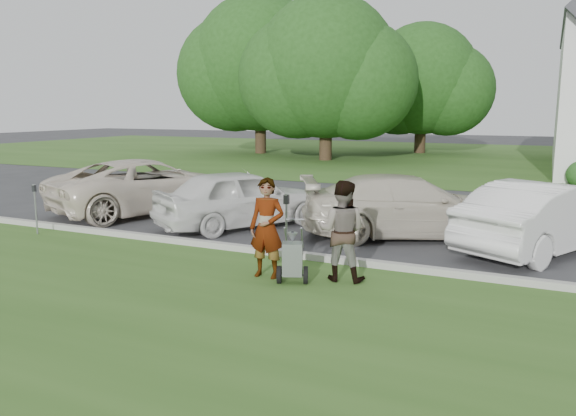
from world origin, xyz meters
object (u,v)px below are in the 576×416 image
Objects in this scene: striping_cart at (292,260)px; car_b at (241,198)px; tree_back at (422,84)px; car_a at (148,186)px; parking_meter_near at (286,220)px; car_d at (544,217)px; tree_far at (260,70)px; person_right at (342,232)px; car_c at (408,206)px; tree_left at (326,74)px; person_left at (267,229)px; parking_meter_far at (35,203)px.

striping_cart is 0.26× the size of car_b.
tree_back is 1.67× the size of car_a.
car_b is (-2.60, 2.74, -0.12)m from parking_meter_near.
car_d reaches higher than striping_cart.
tree_far is 8.21× the size of parking_meter_near.
person_right is 0.35× the size of car_c.
tree_left is 24.50m from person_left.
tree_left is at bearing 105.62° from person_left.
striping_cart is 0.93× the size of parking_meter_far.
car_a is at bearing -85.50° from tree_left.
parking_meter_near reaches higher than striping_cart.
striping_cart is 8.23m from car_a.
parking_meter_far is (-8.09, 0.39, -0.12)m from person_right.
striping_cart is 5.07m from car_b.
car_c is (0.26, 4.06, -0.16)m from person_right.
car_b is at bearing -75.25° from tree_left.
car_b is at bearing -168.34° from car_a.
tree_far is (-6.00, 3.00, 0.58)m from tree_left.
person_right is 0.39× the size of car_d.
person_right reaches higher than parking_meter_far.
tree_far is at bearing -22.42° from car_d.
striping_cart is 0.82× the size of parking_meter_near.
parking_meter_near is 0.31× the size of car_b.
tree_back is 8.25× the size of striping_cart.
person_right is at bearing 148.36° from car_c.
person_right reaches higher than car_d.
person_right is 0.32× the size of car_a.
car_c is (1.64, 3.46, -0.14)m from parking_meter_near.
parking_meter_near is at bearing -83.07° from tree_back.
car_d is (4.56, 4.20, -0.15)m from person_left.
person_left is at bearing -71.38° from tree_left.
person_left reaches higher than car_a.
parking_meter_far is 5.07m from car_b.
tree_left is 1.11× the size of tree_back.
person_left is at bearing 132.76° from car_c.
parking_meter_near is at bearing 62.06° from car_d.
parking_meter_far is at bearing -87.63° from tree_left.
parking_meter_far is at bearing 44.14° from car_d.
tree_left is at bearing -62.80° from car_a.
person_left is 6.84m from parking_meter_far.
car_b is at bearing 133.43° from parking_meter_near.
car_a is 1.23× the size of car_d.
parking_meter_far is 0.24× the size of car_c.
tree_left reaches higher than car_d.
person_right is (15.01, -25.48, -4.78)m from tree_far.
tree_far is 29.95m from person_right.
parking_meter_far is at bearing 151.58° from striping_cart.
car_b is 0.97× the size of car_d.
tree_left is at bearing 88.58° from striping_cart.
person_left reaches higher than car_d.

